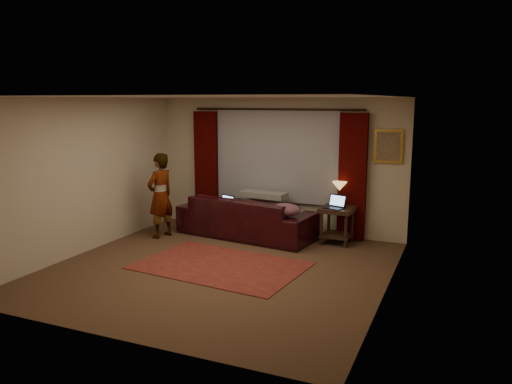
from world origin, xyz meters
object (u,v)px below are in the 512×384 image
sofa (247,209)px  end_table (337,225)px  laptop_sofa (223,203)px  laptop_table (334,202)px  tiffany_lamp (339,194)px  person (160,196)px

sofa → end_table: 1.72m
laptop_sofa → end_table: bearing=31.0°
end_table → laptop_table: 0.47m
sofa → tiffany_lamp: size_ratio=6.02×
tiffany_lamp → person: size_ratio=0.27×
sofa → tiffany_lamp: tiffany_lamp is taller
end_table → person: person is taller
tiffany_lamp → laptop_sofa: bearing=-165.7°
sofa → person: (-1.46, -0.67, 0.27)m
sofa → laptop_sofa: (-0.42, -0.16, 0.12)m
end_table → tiffany_lamp: size_ratio=1.53×
laptop_table → person: size_ratio=0.22×
sofa → person: 1.63m
laptop_sofa → person: 1.17m
laptop_sofa → laptop_table: 2.10m
laptop_sofa → laptop_table: size_ratio=1.02×
laptop_table → sofa: bearing=-160.5°
laptop_table → end_table: bearing=88.5°
tiffany_lamp → sofa: bearing=-167.4°
sofa → laptop_table: bearing=-169.9°
sofa → laptop_table: 1.68m
person → tiffany_lamp: bearing=122.0°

